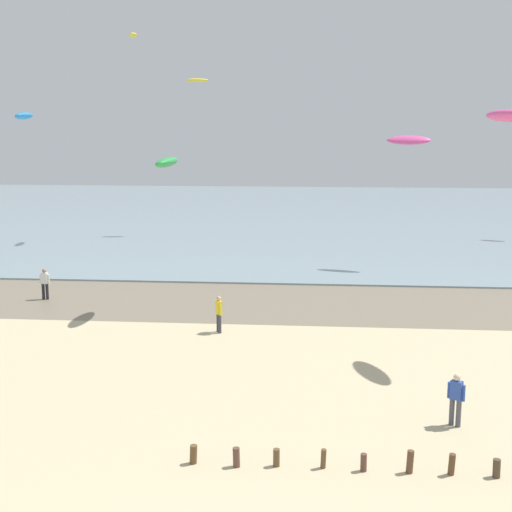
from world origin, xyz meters
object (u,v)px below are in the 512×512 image
(kite_aloft_6, at_px, (167,162))
(kite_aloft_4, at_px, (409,140))
(person_trailing_behind, at_px, (219,313))
(person_left_flank, at_px, (456,398))
(kite_aloft_2, at_px, (509,116))
(kite_aloft_8, at_px, (24,116))
(person_far_down_beach, at_px, (45,283))
(kite_aloft_3, at_px, (133,35))
(kite_aloft_5, at_px, (197,80))

(kite_aloft_6, bearing_deg, kite_aloft_4, -44.59)
(person_trailing_behind, xyz_separation_m, kite_aloft_6, (-2.97, 3.36, 6.64))
(person_left_flank, distance_m, person_trailing_behind, 12.92)
(person_left_flank, relative_size, kite_aloft_2, 0.61)
(kite_aloft_2, xyz_separation_m, kite_aloft_8, (-29.83, 25.05, 0.47))
(kite_aloft_4, bearing_deg, kite_aloft_2, -72.29)
(person_far_down_beach, bearing_deg, person_left_flank, -38.03)
(kite_aloft_3, bearing_deg, kite_aloft_8, -72.05)
(person_far_down_beach, bearing_deg, person_trailing_behind, -27.79)
(kite_aloft_6, bearing_deg, kite_aloft_2, -110.25)
(kite_aloft_4, bearing_deg, kite_aloft_6, -122.77)
(kite_aloft_6, bearing_deg, kite_aloft_3, 19.49)
(person_left_flank, bearing_deg, person_far_down_beach, 141.97)
(person_trailing_behind, xyz_separation_m, kite_aloft_2, (11.66, -2.52, 8.75))
(person_far_down_beach, height_order, kite_aloft_4, kite_aloft_4)
(person_trailing_behind, distance_m, kite_aloft_8, 30.37)
(kite_aloft_4, height_order, kite_aloft_8, kite_aloft_8)
(person_trailing_behind, distance_m, kite_aloft_6, 8.01)
(kite_aloft_3, height_order, kite_aloft_5, kite_aloft_3)
(person_far_down_beach, distance_m, kite_aloft_4, 24.36)
(person_trailing_behind, bearing_deg, person_left_flank, -47.26)
(person_left_flank, height_order, kite_aloft_6, kite_aloft_6)
(person_left_flank, distance_m, person_far_down_beach, 24.21)
(person_left_flank, distance_m, kite_aloft_8, 42.85)
(kite_aloft_3, relative_size, kite_aloft_6, 0.69)
(kite_aloft_2, distance_m, kite_aloft_4, 18.67)
(kite_aloft_4, relative_size, kite_aloft_6, 0.97)
(kite_aloft_2, distance_m, kite_aloft_8, 38.95)
(kite_aloft_3, bearing_deg, kite_aloft_5, 119.13)
(person_left_flank, bearing_deg, kite_aloft_8, 130.07)
(kite_aloft_4, relative_size, kite_aloft_8, 0.90)
(person_far_down_beach, distance_m, kite_aloft_8, 20.96)
(person_trailing_behind, relative_size, kite_aloft_4, 0.61)
(person_trailing_behind, relative_size, kite_aloft_5, 0.89)
(kite_aloft_2, relative_size, kite_aloft_4, 0.99)
(person_trailing_behind, bearing_deg, kite_aloft_8, 128.87)
(person_left_flank, distance_m, kite_aloft_4, 26.68)
(kite_aloft_3, bearing_deg, kite_aloft_4, 53.79)
(person_far_down_beach, xyz_separation_m, kite_aloft_6, (7.33, -2.07, 6.64))
(person_left_flank, relative_size, kite_aloft_6, 0.59)
(person_trailing_behind, bearing_deg, kite_aloft_4, 57.38)
(person_trailing_behind, xyz_separation_m, kite_aloft_4, (10.28, 16.06, 7.52))
(kite_aloft_2, distance_m, kite_aloft_3, 37.14)
(person_trailing_behind, height_order, kite_aloft_3, kite_aloft_3)
(kite_aloft_2, bearing_deg, kite_aloft_5, -171.59)
(person_trailing_behind, bearing_deg, kite_aloft_2, -12.18)
(person_far_down_beach, relative_size, kite_aloft_2, 0.61)
(kite_aloft_5, height_order, kite_aloft_8, kite_aloft_5)
(kite_aloft_3, relative_size, kite_aloft_8, 0.64)
(person_left_flank, bearing_deg, kite_aloft_4, 86.62)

